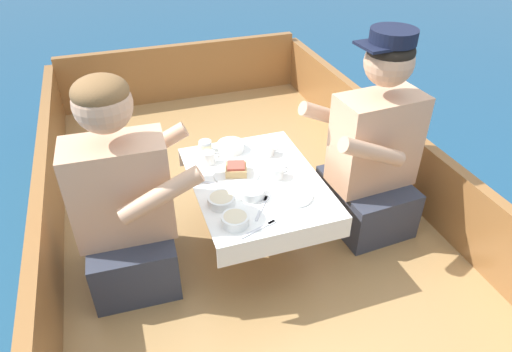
% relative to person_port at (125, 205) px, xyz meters
% --- Properties ---
extents(ground_plane, '(60.00, 60.00, 0.00)m').
position_rel_person_port_xyz_m(ground_plane, '(0.59, 0.01, -0.69)').
color(ground_plane, navy).
extents(boat_deck, '(1.96, 3.72, 0.29)m').
position_rel_person_port_xyz_m(boat_deck, '(0.59, 0.01, -0.55)').
color(boat_deck, '#A87F4C').
rests_on(boat_deck, ground_plane).
extents(gunwale_port, '(0.06, 3.72, 0.38)m').
position_rel_person_port_xyz_m(gunwale_port, '(-0.36, 0.01, -0.21)').
color(gunwale_port, '#936033').
rests_on(gunwale_port, boat_deck).
extents(gunwale_starboard, '(0.06, 3.72, 0.38)m').
position_rel_person_port_xyz_m(gunwale_starboard, '(1.54, 0.01, -0.21)').
color(gunwale_starboard, '#936033').
rests_on(gunwale_starboard, boat_deck).
extents(bow_coaming, '(1.84, 0.06, 0.44)m').
position_rel_person_port_xyz_m(bow_coaming, '(0.59, 1.84, -0.18)').
color(bow_coaming, '#936033').
rests_on(bow_coaming, boat_deck).
extents(cockpit_table, '(0.58, 0.77, 0.38)m').
position_rel_person_port_xyz_m(cockpit_table, '(0.59, 0.02, -0.06)').
color(cockpit_table, '#B2B2B7').
rests_on(cockpit_table, boat_deck).
extents(person_port, '(0.54, 0.46, 0.97)m').
position_rel_person_port_xyz_m(person_port, '(0.00, 0.00, 0.00)').
color(person_port, '#333847').
rests_on(person_port, boat_deck).
extents(person_starboard, '(0.54, 0.47, 1.02)m').
position_rel_person_port_xyz_m(person_starboard, '(1.18, -0.01, 0.02)').
color(person_starboard, '#333847').
rests_on(person_starboard, boat_deck).
extents(plate_sandwich, '(0.21, 0.21, 0.01)m').
position_rel_person_port_xyz_m(plate_sandwich, '(0.51, 0.09, -0.01)').
color(plate_sandwich, white).
rests_on(plate_sandwich, cockpit_table).
extents(plate_bread, '(0.17, 0.17, 0.01)m').
position_rel_person_port_xyz_m(plate_bread, '(0.70, -0.15, -0.01)').
color(plate_bread, white).
rests_on(plate_bread, cockpit_table).
extents(sandwich, '(0.12, 0.12, 0.05)m').
position_rel_person_port_xyz_m(sandwich, '(0.51, 0.09, 0.02)').
color(sandwich, tan).
rests_on(sandwich, plate_sandwich).
extents(bowl_port_near, '(0.12, 0.12, 0.04)m').
position_rel_person_port_xyz_m(bowl_port_near, '(0.39, -0.11, 0.01)').
color(bowl_port_near, white).
rests_on(bowl_port_near, cockpit_table).
extents(bowl_starboard_near, '(0.11, 0.11, 0.04)m').
position_rel_person_port_xyz_m(bowl_starboard_near, '(0.53, -0.09, 0.01)').
color(bowl_starboard_near, white).
rests_on(bowl_starboard_near, cockpit_table).
extents(bowl_center_far, '(0.14, 0.14, 0.04)m').
position_rel_person_port_xyz_m(bowl_center_far, '(0.55, 0.31, 0.01)').
color(bowl_center_far, white).
rests_on(bowl_center_far, cockpit_table).
extents(bowl_port_far, '(0.11, 0.11, 0.04)m').
position_rel_person_port_xyz_m(bowl_port_far, '(0.41, -0.25, 0.01)').
color(bowl_port_far, white).
rests_on(bowl_port_far, cockpit_table).
extents(coffee_cup_port, '(0.09, 0.06, 0.06)m').
position_rel_person_port_xyz_m(coffee_cup_port, '(0.42, 0.23, 0.02)').
color(coffee_cup_port, white).
rests_on(coffee_cup_port, cockpit_table).
extents(coffee_cup_starboard, '(0.10, 0.07, 0.05)m').
position_rel_person_port_xyz_m(coffee_cup_starboard, '(0.71, 0.21, 0.01)').
color(coffee_cup_starboard, white).
rests_on(coffee_cup_starboard, cockpit_table).
extents(coffee_cup_center, '(0.10, 0.07, 0.05)m').
position_rel_person_port_xyz_m(coffee_cup_center, '(0.68, 0.01, 0.01)').
color(coffee_cup_center, white).
rests_on(coffee_cup_center, cockpit_table).
extents(tin_can, '(0.07, 0.07, 0.05)m').
position_rel_person_port_xyz_m(tin_can, '(0.43, 0.34, 0.01)').
color(tin_can, silver).
rests_on(tin_can, cockpit_table).
extents(utensil_fork_port, '(0.11, 0.15, 0.00)m').
position_rel_person_port_xyz_m(utensil_fork_port, '(0.55, -0.17, -0.01)').
color(utensil_fork_port, silver).
rests_on(utensil_fork_port, cockpit_table).
extents(utensil_fork_starboard, '(0.17, 0.07, 0.00)m').
position_rel_person_port_xyz_m(utensil_fork_starboard, '(0.50, -0.31, -0.01)').
color(utensil_fork_starboard, silver).
rests_on(utensil_fork_starboard, cockpit_table).
extents(utensil_knife_starboard, '(0.15, 0.11, 0.00)m').
position_rel_person_port_xyz_m(utensil_knife_starboard, '(0.36, 0.07, -0.01)').
color(utensil_knife_starboard, silver).
rests_on(utensil_knife_starboard, cockpit_table).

